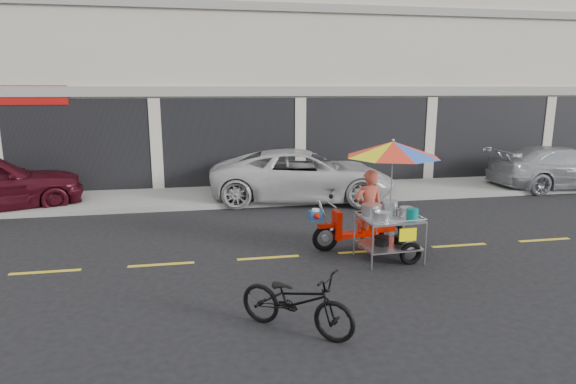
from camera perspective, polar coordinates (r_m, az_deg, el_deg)
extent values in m
plane|color=black|center=(9.81, 9.36, -6.97)|extent=(90.00, 90.00, 0.00)
cube|color=gray|center=(14.89, 2.20, 0.10)|extent=(45.00, 3.00, 0.15)
cube|color=beige|center=(19.48, -1.06, 14.58)|extent=(36.00, 8.00, 8.00)
cube|color=black|center=(15.60, 1.45, 5.78)|extent=(35.28, 0.06, 2.90)
cube|color=gray|center=(15.49, 1.50, 11.85)|extent=(36.00, 0.12, 0.30)
cube|color=gray|center=(15.67, 1.55, 21.03)|extent=(36.00, 0.12, 0.25)
cube|color=gold|center=(9.81, 9.36, -6.94)|extent=(42.00, 0.10, 0.01)
imported|color=silver|center=(13.94, 1.80, 2.03)|extent=(5.60, 3.25, 1.47)
imported|color=#B0B3B9|center=(17.84, 29.75, 2.50)|extent=(4.76, 2.04, 1.37)
imported|color=black|center=(6.53, 1.01, -12.78)|extent=(1.67, 1.51, 0.88)
torus|color=black|center=(9.66, 4.45, -5.48)|extent=(0.55, 0.14, 0.54)
torus|color=black|center=(10.19, 12.12, -4.77)|extent=(0.55, 0.14, 0.54)
cylinder|color=#9EA0A5|center=(9.66, 4.45, -5.48)|extent=(0.14, 0.07, 0.13)
cylinder|color=#9EA0A5|center=(10.19, 12.12, -4.77)|extent=(0.14, 0.07, 0.13)
cube|color=#C90F00|center=(9.59, 4.47, -4.01)|extent=(0.31, 0.13, 0.08)
cylinder|color=#9EA0A5|center=(9.55, 4.48, -3.18)|extent=(0.35, 0.07, 0.77)
cube|color=#C90F00|center=(9.66, 5.81, -3.90)|extent=(0.13, 0.33, 0.57)
cube|color=#C90F00|center=(9.88, 8.14, -4.94)|extent=(0.78, 0.31, 0.08)
cube|color=#C90F00|center=(9.98, 10.47, -3.52)|extent=(0.73, 0.29, 0.38)
cube|color=black|center=(9.89, 10.01, -2.34)|extent=(0.63, 0.27, 0.10)
cylinder|color=#9EA0A5|center=(9.51, 5.17, -1.47)|extent=(0.07, 0.53, 0.03)
sphere|color=black|center=(9.68, 5.13, -0.53)|extent=(0.10, 0.10, 0.10)
cylinder|color=white|center=(9.64, 5.11, -4.34)|extent=(0.12, 0.12, 0.05)
cube|color=navy|center=(9.46, 3.29, -2.82)|extent=(0.26, 0.22, 0.19)
cylinder|color=white|center=(9.44, 3.29, -2.15)|extent=(0.16, 0.16, 0.05)
cone|color=#C90F00|center=(9.31, 3.59, -2.96)|extent=(0.18, 0.22, 0.17)
torus|color=black|center=(9.22, 14.31, -7.08)|extent=(0.44, 0.12, 0.44)
cylinder|color=#9EA0A5|center=(8.73, 9.96, -6.62)|extent=(0.04, 0.04, 0.81)
cylinder|color=#9EA0A5|center=(9.48, 7.85, -5.02)|extent=(0.04, 0.04, 0.81)
cylinder|color=#9EA0A5|center=(9.20, 15.98, -5.94)|extent=(0.04, 0.04, 0.81)
cylinder|color=#9EA0A5|center=(9.91, 13.51, -4.49)|extent=(0.04, 0.04, 0.81)
cube|color=#9EA0A5|center=(9.35, 11.81, -6.19)|extent=(1.10, 0.92, 0.03)
cube|color=#9EA0A5|center=(9.20, 11.96, -3.08)|extent=(1.10, 0.92, 0.04)
cylinder|color=#9EA0A5|center=(8.82, 13.19, -3.43)|extent=(1.05, 0.09, 0.02)
cylinder|color=#9EA0A5|center=(9.56, 10.85, -2.10)|extent=(1.05, 0.09, 0.02)
cylinder|color=#9EA0A5|center=(8.97, 8.95, -2.98)|extent=(0.08, 0.86, 0.02)
cylinder|color=#9EA0A5|center=(9.43, 14.84, -2.50)|extent=(0.08, 0.86, 0.02)
cylinder|color=#9EA0A5|center=(9.72, 10.71, -5.43)|extent=(0.08, 0.72, 0.04)
cylinder|color=#9EA0A5|center=(9.59, 10.83, -2.71)|extent=(0.08, 0.72, 0.04)
cube|color=#FFEF00|center=(8.93, 14.02, -4.94)|extent=(0.33, 0.04, 0.24)
cylinder|color=#B7B7BC|center=(9.22, 9.87, -2.19)|extent=(0.40, 0.40, 0.21)
cylinder|color=#B7B7BC|center=(9.39, 11.96, -1.86)|extent=(0.32, 0.32, 0.25)
cylinder|color=#B7B7BC|center=(9.38, 13.85, -2.30)|extent=(0.28, 0.28, 0.15)
cylinder|color=#B7B7BC|center=(8.93, 11.08, -2.90)|extent=(0.31, 0.31, 0.15)
cylinder|color=#076E66|center=(9.12, 14.53, -2.55)|extent=(0.22, 0.22, 0.21)
cylinder|color=black|center=(9.26, 11.04, -5.69)|extent=(0.28, 0.28, 0.17)
cylinder|color=black|center=(9.43, 13.15, -5.52)|extent=(0.24, 0.24, 0.15)
cylinder|color=#9EA0A5|center=(9.15, 12.16, 1.42)|extent=(0.02, 0.02, 1.43)
sphere|color=#9EA0A5|center=(9.04, 12.37, 6.00)|extent=(0.06, 0.06, 0.06)
imported|color=#BC4A37|center=(9.83, 9.52, -2.01)|extent=(0.61, 0.42, 1.62)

